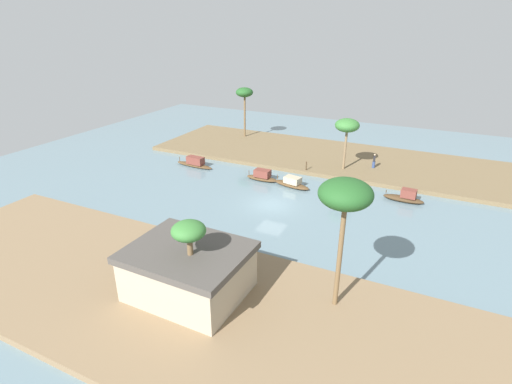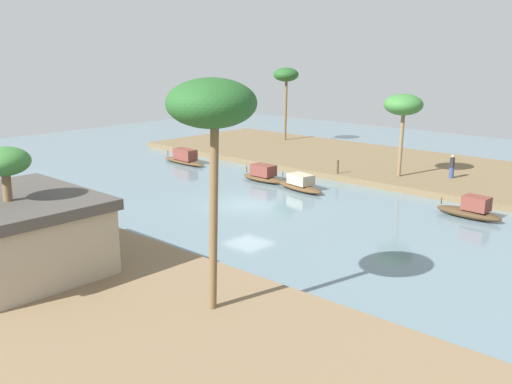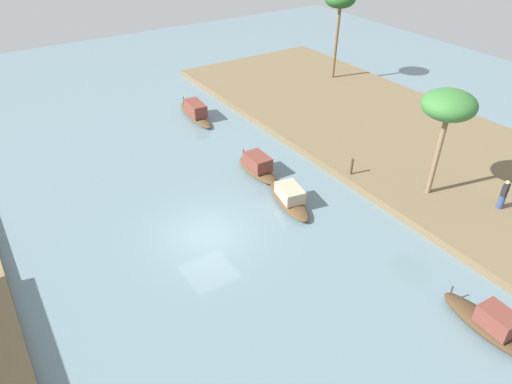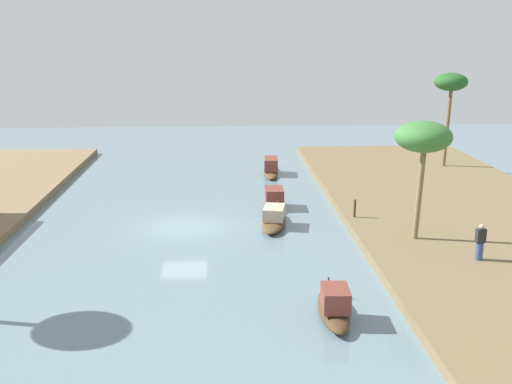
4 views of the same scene
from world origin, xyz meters
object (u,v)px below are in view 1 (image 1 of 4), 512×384
Objects in this scene: sampan_foreground at (262,176)px; sampan_upstream_small at (292,183)px; sampan_with_red_awning at (405,197)px; riverside_building at (189,271)px; palm_tree_left_near at (347,126)px; palm_tree_right_tall at (189,235)px; palm_tree_left_far at (244,93)px; mooring_post at (306,166)px; palm_tree_right_short at (345,196)px; person_on_near_bank at (374,161)px; sampan_near_left_bank at (195,163)px.

sampan_foreground reaches higher than sampan_upstream_small.
riverside_building reaches higher than sampan_with_red_awning.
sampan_foreground is at bearing 41.34° from palm_tree_left_near.
riverside_building is (0.51, -0.39, -2.84)m from palm_tree_right_tall.
palm_tree_left_near reaches higher than palm_tree_right_tall.
palm_tree_left_far is (24.02, -12.88, 6.13)m from sampan_with_red_awning.
sampan_upstream_small is at bearing -86.42° from riverside_building.
palm_tree_right_short is at bearing 113.86° from mooring_post.
person_on_near_bank is at bearing -148.28° from palm_tree_left_near.
sampan_near_left_bank is 0.89× the size of palm_tree_left_near.
sampan_foreground is 0.46× the size of palm_tree_right_short.
sampan_upstream_small is at bearing 132.39° from palm_tree_left_far.
palm_tree_left_near is at bearing -107.66° from sampan_upstream_small.
sampan_near_left_bank is 0.98× the size of palm_tree_right_tall.
sampan_with_red_awning is 0.48× the size of palm_tree_right_short.
person_on_near_bank reaches higher than mooring_post.
palm_tree_left_near is 18.23m from palm_tree_left_far.
person_on_near_bank is at bearing -100.20° from palm_tree_right_tall.
palm_tree_right_short reaches higher than palm_tree_right_tall.
mooring_post is 24.19m from palm_tree_right_short.
sampan_with_red_awning is (-14.70, -0.96, -0.01)m from sampan_foreground.
sampan_foreground is 5.47m from mooring_post.
palm_tree_right_short reaches higher than riverside_building.
palm_tree_left_far is at bearing -67.02° from riverside_building.
palm_tree_left_near is (-3.67, -6.70, 4.98)m from sampan_upstream_small.
palm_tree_left_far is 37.09m from riverside_building.
sampan_near_left_bank is 3.12× the size of person_on_near_bank.
palm_tree_right_short is 10.47m from riverside_building.
palm_tree_left_far is at bearing -54.91° from sampan_foreground.
palm_tree_right_short is at bearing 128.20° from sampan_foreground.
palm_tree_right_short is at bearing 103.66° from palm_tree_left_near.
sampan_near_left_bank is 0.73× the size of palm_tree_left_far.
palm_tree_left_far is at bearing -37.04° from mooring_post.
mooring_post is 25.09m from palm_tree_right_tall.
sampan_near_left_bank is 13.18m from mooring_post.
palm_tree_left_far reaches higher than sampan_foreground.
person_on_near_bank is (-6.68, -8.56, 0.77)m from sampan_upstream_small.
sampan_foreground is at bearing 123.97° from palm_tree_left_far.
sampan_near_left_bank is 20.87m from person_on_near_bank.
sampan_with_red_awning is (-23.79, -0.44, -0.01)m from sampan_near_left_bank.
person_on_near_bank is at bearing -83.89° from palm_tree_right_short.
mooring_post is at bearing -86.52° from palm_tree_right_tall.
palm_tree_left_far is at bearing -25.10° from sampan_with_red_awning.
sampan_near_left_bank is 12.72m from sampan_upstream_small.
sampan_foreground is 13.20m from person_on_near_bank.
palm_tree_right_short reaches higher than sampan_foreground.
sampan_with_red_awning is 11.17m from sampan_upstream_small.
riverside_building is at bearing 127.37° from sampan_near_left_bank.
palm_tree_left_far is 0.98× the size of riverside_building.
sampan_near_left_bank is at bearing -2.16° from sampan_foreground.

